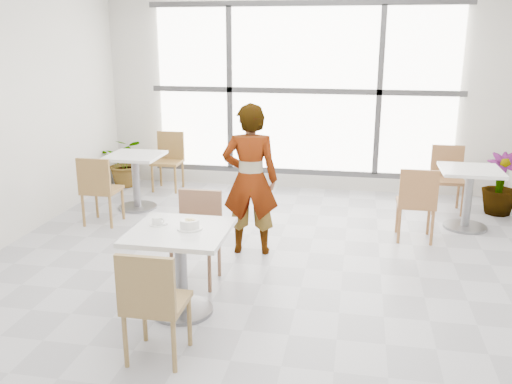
% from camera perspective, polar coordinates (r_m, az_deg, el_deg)
% --- Properties ---
extents(floor, '(7.00, 7.00, 0.00)m').
position_cam_1_polar(floor, '(5.34, 0.60, -9.49)').
color(floor, '#9E9EA5').
rests_on(floor, ground).
extents(wall_back, '(6.00, 0.00, 6.00)m').
position_cam_1_polar(wall_back, '(8.33, 4.92, 10.43)').
color(wall_back, silver).
rests_on(wall_back, ground).
extents(wall_front, '(6.00, 0.00, 6.00)m').
position_cam_1_polar(wall_front, '(1.70, -20.94, -13.07)').
color(wall_front, silver).
rests_on(wall_front, ground).
extents(window, '(4.60, 0.07, 2.52)m').
position_cam_1_polar(window, '(8.26, 4.88, 10.39)').
color(window, white).
rests_on(window, ground).
extents(main_table, '(0.80, 0.80, 0.75)m').
position_cam_1_polar(main_table, '(4.67, -7.80, -6.48)').
color(main_table, silver).
rests_on(main_table, ground).
extents(chair_near, '(0.42, 0.42, 0.87)m').
position_cam_1_polar(chair_near, '(4.02, -10.67, -10.84)').
color(chair_near, olive).
rests_on(chair_near, ground).
extents(chair_far, '(0.42, 0.42, 0.87)m').
position_cam_1_polar(chair_far, '(5.29, -6.04, -3.95)').
color(chair_far, '#895E43').
rests_on(chair_far, ground).
extents(oatmeal_bowl, '(0.21, 0.21, 0.09)m').
position_cam_1_polar(oatmeal_bowl, '(4.58, -6.88, -3.30)').
color(oatmeal_bowl, white).
rests_on(oatmeal_bowl, main_table).
extents(coffee_cup, '(0.16, 0.13, 0.07)m').
position_cam_1_polar(coffee_cup, '(4.72, -10.17, -3.02)').
color(coffee_cup, white).
rests_on(coffee_cup, main_table).
extents(person, '(0.64, 0.46, 1.63)m').
position_cam_1_polar(person, '(5.84, -0.60, 1.27)').
color(person, black).
rests_on(person, ground).
extents(bg_table_left, '(0.70, 0.70, 0.75)m').
position_cam_1_polar(bg_table_left, '(7.63, -12.33, 1.88)').
color(bg_table_left, silver).
rests_on(bg_table_left, ground).
extents(bg_table_right, '(0.70, 0.70, 0.75)m').
position_cam_1_polar(bg_table_right, '(7.15, 21.13, 0.22)').
color(bg_table_right, white).
rests_on(bg_table_right, ground).
extents(bg_chair_left_near, '(0.42, 0.42, 0.87)m').
position_cam_1_polar(bg_chair_left_near, '(7.04, -15.96, 0.57)').
color(bg_chair_left_near, olive).
rests_on(bg_chair_left_near, ground).
extents(bg_chair_left_far, '(0.42, 0.42, 0.87)m').
position_cam_1_polar(bg_chair_left_far, '(8.54, -9.00, 3.63)').
color(bg_chair_left_far, olive).
rests_on(bg_chair_left_far, ground).
extents(bg_chair_right_near, '(0.42, 0.42, 0.87)m').
position_cam_1_polar(bg_chair_right_near, '(6.49, 16.29, -0.76)').
color(bg_chair_right_near, '#9A653A').
rests_on(bg_chair_right_near, ground).
extents(bg_chair_right_far, '(0.42, 0.42, 0.87)m').
position_cam_1_polar(bg_chair_right_far, '(7.81, 19.17, 1.78)').
color(bg_chair_right_far, '#8E5F37').
rests_on(bg_chair_right_far, ground).
extents(plant_left, '(0.76, 0.69, 0.76)m').
position_cam_1_polar(plant_left, '(8.84, -13.24, 3.04)').
color(plant_left, '#4B743C').
rests_on(plant_left, ground).
extents(plant_right, '(0.59, 0.59, 0.82)m').
position_cam_1_polar(plant_right, '(7.91, 23.93, 0.77)').
color(plant_right, '#387532').
rests_on(plant_right, ground).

